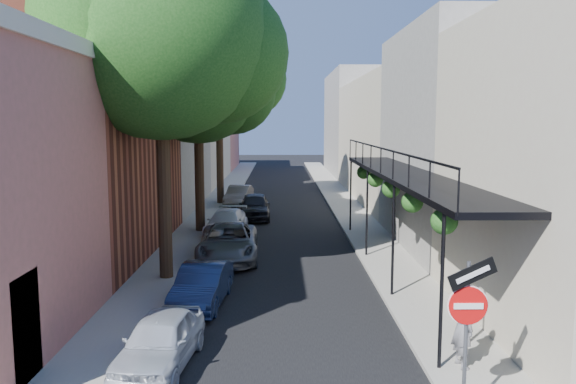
{
  "coord_description": "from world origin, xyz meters",
  "views": [
    {
      "loc": [
        -0.02,
        -8.15,
        5.24
      ],
      "look_at": [
        0.25,
        11.19,
        2.8
      ],
      "focal_mm": 35.0,
      "sensor_mm": 36.0,
      "label": 1
    }
  ],
  "objects_px": {
    "sign_post": "(468,312)",
    "pedestrian": "(463,326)",
    "parked_car_d": "(226,223)",
    "oak_mid": "(207,82)",
    "oak_near": "(175,38)",
    "parked_car_f": "(239,196)",
    "parked_car_a": "(160,341)",
    "oak_far": "(226,72)",
    "parked_car_c": "(228,243)",
    "parked_car_e": "(255,206)",
    "parked_car_b": "(202,285)"
  },
  "relations": [
    {
      "from": "parked_car_b",
      "to": "parked_car_d",
      "type": "relative_size",
      "value": 0.89
    },
    {
      "from": "sign_post",
      "to": "oak_mid",
      "type": "height_order",
      "value": "oak_mid"
    },
    {
      "from": "sign_post",
      "to": "pedestrian",
      "type": "height_order",
      "value": "sign_post"
    },
    {
      "from": "oak_near",
      "to": "oak_mid",
      "type": "bearing_deg",
      "value": 90.37
    },
    {
      "from": "parked_car_b",
      "to": "parked_car_d",
      "type": "xyz_separation_m",
      "value": [
        -0.25,
        10.01,
        -0.0
      ]
    },
    {
      "from": "parked_car_f",
      "to": "pedestrian",
      "type": "relative_size",
      "value": 2.16
    },
    {
      "from": "oak_near",
      "to": "parked_car_e",
      "type": "relative_size",
      "value": 2.81
    },
    {
      "from": "sign_post",
      "to": "parked_car_a",
      "type": "height_order",
      "value": "sign_post"
    },
    {
      "from": "parked_car_d",
      "to": "pedestrian",
      "type": "relative_size",
      "value": 2.28
    },
    {
      "from": "oak_near",
      "to": "pedestrian",
      "type": "xyz_separation_m",
      "value": [
        7.15,
        -7.21,
        -6.88
      ]
    },
    {
      "from": "oak_near",
      "to": "pedestrian",
      "type": "bearing_deg",
      "value": -45.23
    },
    {
      "from": "oak_mid",
      "to": "parked_car_c",
      "type": "distance_m",
      "value": 8.52
    },
    {
      "from": "oak_near",
      "to": "parked_car_d",
      "type": "bearing_deg",
      "value": 83.27
    },
    {
      "from": "parked_car_d",
      "to": "parked_car_f",
      "type": "xyz_separation_m",
      "value": [
        -0.08,
        9.13,
        0.04
      ]
    },
    {
      "from": "parked_car_d",
      "to": "oak_mid",
      "type": "bearing_deg",
      "value": 144.74
    },
    {
      "from": "oak_far",
      "to": "parked_car_c",
      "type": "distance_m",
      "value": 16.41
    },
    {
      "from": "parked_car_c",
      "to": "oak_mid",
      "type": "bearing_deg",
      "value": 102.2
    },
    {
      "from": "oak_near",
      "to": "parked_car_c",
      "type": "bearing_deg",
      "value": 61.53
    },
    {
      "from": "parked_car_e",
      "to": "parked_car_f",
      "type": "xyz_separation_m",
      "value": [
        -1.2,
        4.81,
        -0.07
      ]
    },
    {
      "from": "parked_car_c",
      "to": "oak_near",
      "type": "bearing_deg",
      "value": -120.87
    },
    {
      "from": "oak_near",
      "to": "oak_far",
      "type": "bearing_deg",
      "value": 89.96
    },
    {
      "from": "parked_car_b",
      "to": "pedestrian",
      "type": "height_order",
      "value": "pedestrian"
    },
    {
      "from": "sign_post",
      "to": "oak_mid",
      "type": "distance_m",
      "value": 19.14
    },
    {
      "from": "sign_post",
      "to": "parked_car_f",
      "type": "height_order",
      "value": "sign_post"
    },
    {
      "from": "parked_car_a",
      "to": "oak_far",
      "type": "bearing_deg",
      "value": 97.84
    },
    {
      "from": "sign_post",
      "to": "parked_car_c",
      "type": "bearing_deg",
      "value": 113.6
    },
    {
      "from": "parked_car_a",
      "to": "parked_car_f",
      "type": "xyz_separation_m",
      "value": [
        0.0,
        23.21,
        0.05
      ]
    },
    {
      "from": "oak_mid",
      "to": "parked_car_f",
      "type": "xyz_separation_m",
      "value": [
        0.82,
        8.37,
        -6.43
      ]
    },
    {
      "from": "sign_post",
      "to": "oak_far",
      "type": "height_order",
      "value": "oak_far"
    },
    {
      "from": "parked_car_a",
      "to": "parked_car_d",
      "type": "bearing_deg",
      "value": 95.69
    },
    {
      "from": "oak_near",
      "to": "parked_car_b",
      "type": "relative_size",
      "value": 3.23
    },
    {
      "from": "parked_car_d",
      "to": "oak_near",
      "type": "bearing_deg",
      "value": -91.68
    },
    {
      "from": "parked_car_f",
      "to": "oak_near",
      "type": "bearing_deg",
      "value": -86.26
    },
    {
      "from": "parked_car_f",
      "to": "parked_car_d",
      "type": "bearing_deg",
      "value": -83.06
    },
    {
      "from": "parked_car_b",
      "to": "parked_car_f",
      "type": "xyz_separation_m",
      "value": [
        -0.33,
        19.14,
        0.04
      ]
    },
    {
      "from": "parked_car_a",
      "to": "parked_car_e",
      "type": "xyz_separation_m",
      "value": [
        1.2,
        18.4,
        0.12
      ]
    },
    {
      "from": "oak_near",
      "to": "parked_car_c",
      "type": "height_order",
      "value": "oak_near"
    },
    {
      "from": "sign_post",
      "to": "pedestrian",
      "type": "xyz_separation_m",
      "value": [
        0.63,
        2.08,
        -1.04
      ]
    },
    {
      "from": "parked_car_a",
      "to": "pedestrian",
      "type": "height_order",
      "value": "pedestrian"
    },
    {
      "from": "oak_far",
      "to": "parked_car_b",
      "type": "xyz_separation_m",
      "value": [
        1.09,
        -19.81,
        -7.68
      ]
    },
    {
      "from": "oak_far",
      "to": "parked_car_e",
      "type": "xyz_separation_m",
      "value": [
        1.95,
        -5.48,
        -7.57
      ]
    },
    {
      "from": "parked_car_d",
      "to": "parked_car_e",
      "type": "height_order",
      "value": "parked_car_e"
    },
    {
      "from": "oak_far",
      "to": "parked_car_f",
      "type": "bearing_deg",
      "value": -41.62
    },
    {
      "from": "parked_car_d",
      "to": "parked_car_c",
      "type": "bearing_deg",
      "value": -78.65
    },
    {
      "from": "parked_car_b",
      "to": "parked_car_c",
      "type": "xyz_separation_m",
      "value": [
        0.27,
        5.33,
        0.08
      ]
    },
    {
      "from": "parked_car_e",
      "to": "parked_car_b",
      "type": "bearing_deg",
      "value": -95.19
    },
    {
      "from": "parked_car_a",
      "to": "pedestrian",
      "type": "relative_size",
      "value": 1.93
    },
    {
      "from": "oak_near",
      "to": "oak_mid",
      "type": "distance_m",
      "value": 8.01
    },
    {
      "from": "oak_mid",
      "to": "parked_car_b",
      "type": "relative_size",
      "value": 2.88
    },
    {
      "from": "sign_post",
      "to": "oak_far",
      "type": "xyz_separation_m",
      "value": [
        -6.51,
        26.3,
        6.22
      ]
    }
  ]
}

